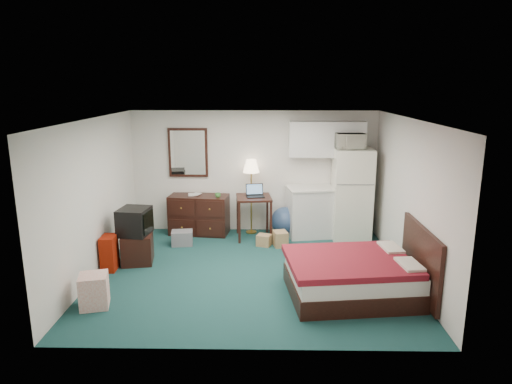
{
  "coord_description": "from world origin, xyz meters",
  "views": [
    {
      "loc": [
        0.21,
        -7.0,
        3.03
      ],
      "look_at": [
        0.07,
        0.46,
        1.25
      ],
      "focal_mm": 32.0,
      "sensor_mm": 36.0,
      "label": 1
    }
  ],
  "objects_px": {
    "tv_stand": "(138,248)",
    "bed": "(351,277)",
    "floor_lamp": "(251,197)",
    "suitcase": "(109,253)",
    "kitchen_counter": "(310,212)",
    "dresser": "(199,214)",
    "desk": "(254,217)",
    "fridge": "(352,193)"
  },
  "relations": [
    {
      "from": "dresser",
      "to": "suitcase",
      "type": "distance_m",
      "value": 2.28
    },
    {
      "from": "floor_lamp",
      "to": "desk",
      "type": "distance_m",
      "value": 0.47
    },
    {
      "from": "fridge",
      "to": "tv_stand",
      "type": "xyz_separation_m",
      "value": [
        -3.93,
        -1.44,
        -0.64
      ]
    },
    {
      "from": "floor_lamp",
      "to": "bed",
      "type": "xyz_separation_m",
      "value": [
        1.54,
        -2.87,
        -0.49
      ]
    },
    {
      "from": "fridge",
      "to": "floor_lamp",
      "type": "bearing_deg",
      "value": 174.9
    },
    {
      "from": "floor_lamp",
      "to": "dresser",
      "type": "bearing_deg",
      "value": -176.26
    },
    {
      "from": "dresser",
      "to": "desk",
      "type": "height_order",
      "value": "desk"
    },
    {
      "from": "floor_lamp",
      "to": "suitcase",
      "type": "bearing_deg",
      "value": -139.15
    },
    {
      "from": "kitchen_counter",
      "to": "tv_stand",
      "type": "height_order",
      "value": "kitchen_counter"
    },
    {
      "from": "bed",
      "to": "tv_stand",
      "type": "distance_m",
      "value": 3.66
    },
    {
      "from": "suitcase",
      "to": "dresser",
      "type": "bearing_deg",
      "value": 55.4
    },
    {
      "from": "dresser",
      "to": "desk",
      "type": "xyz_separation_m",
      "value": [
        1.13,
        -0.25,
        0.02
      ]
    },
    {
      "from": "kitchen_counter",
      "to": "bed",
      "type": "relative_size",
      "value": 0.55
    },
    {
      "from": "dresser",
      "to": "kitchen_counter",
      "type": "xyz_separation_m",
      "value": [
        2.27,
        -0.07,
        0.08
      ]
    },
    {
      "from": "desk",
      "to": "suitcase",
      "type": "relative_size",
      "value": 1.46
    },
    {
      "from": "desk",
      "to": "tv_stand",
      "type": "xyz_separation_m",
      "value": [
        -1.98,
        -1.34,
        -0.17
      ]
    },
    {
      "from": "bed",
      "to": "fridge",
      "type": "bearing_deg",
      "value": 73.17
    },
    {
      "from": "kitchen_counter",
      "to": "tv_stand",
      "type": "relative_size",
      "value": 1.77
    },
    {
      "from": "desk",
      "to": "bed",
      "type": "distance_m",
      "value": 2.95
    },
    {
      "from": "desk",
      "to": "bed",
      "type": "bearing_deg",
      "value": -66.18
    },
    {
      "from": "fridge",
      "to": "bed",
      "type": "distance_m",
      "value": 2.76
    },
    {
      "from": "desk",
      "to": "kitchen_counter",
      "type": "distance_m",
      "value": 1.16
    },
    {
      "from": "desk",
      "to": "bed",
      "type": "relative_size",
      "value": 0.48
    },
    {
      "from": "fridge",
      "to": "tv_stand",
      "type": "distance_m",
      "value": 4.23
    },
    {
      "from": "suitcase",
      "to": "fridge",
      "type": "bearing_deg",
      "value": 20.37
    },
    {
      "from": "floor_lamp",
      "to": "bed",
      "type": "distance_m",
      "value": 3.29
    },
    {
      "from": "kitchen_counter",
      "to": "tv_stand",
      "type": "bearing_deg",
      "value": -163.21
    },
    {
      "from": "kitchen_counter",
      "to": "fridge",
      "type": "relative_size",
      "value": 0.54
    },
    {
      "from": "bed",
      "to": "tv_stand",
      "type": "height_order",
      "value": "bed"
    },
    {
      "from": "kitchen_counter",
      "to": "fridge",
      "type": "distance_m",
      "value": 0.9
    },
    {
      "from": "tv_stand",
      "to": "bed",
      "type": "bearing_deg",
      "value": -28.46
    },
    {
      "from": "dresser",
      "to": "fridge",
      "type": "height_order",
      "value": "fridge"
    },
    {
      "from": "floor_lamp",
      "to": "kitchen_counter",
      "type": "distance_m",
      "value": 1.24
    },
    {
      "from": "bed",
      "to": "desk",
      "type": "bearing_deg",
      "value": 113.26
    },
    {
      "from": "dresser",
      "to": "kitchen_counter",
      "type": "distance_m",
      "value": 2.28
    },
    {
      "from": "desk",
      "to": "tv_stand",
      "type": "height_order",
      "value": "desk"
    },
    {
      "from": "bed",
      "to": "suitcase",
      "type": "xyz_separation_m",
      "value": [
        -3.83,
        0.88,
        0.01
      ]
    },
    {
      "from": "tv_stand",
      "to": "suitcase",
      "type": "relative_size",
      "value": 0.95
    },
    {
      "from": "dresser",
      "to": "bed",
      "type": "xyz_separation_m",
      "value": [
        2.61,
        -2.8,
        -0.12
      ]
    },
    {
      "from": "desk",
      "to": "tv_stand",
      "type": "distance_m",
      "value": 2.4
    },
    {
      "from": "dresser",
      "to": "kitchen_counter",
      "type": "height_order",
      "value": "kitchen_counter"
    },
    {
      "from": "bed",
      "to": "dresser",
      "type": "bearing_deg",
      "value": 126.16
    }
  ]
}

